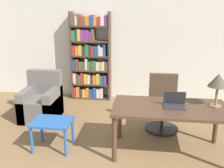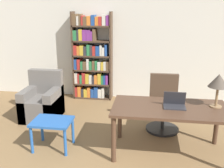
# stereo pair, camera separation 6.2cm
# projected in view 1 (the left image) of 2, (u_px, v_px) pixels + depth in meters

# --- Properties ---
(wall_back) EXTENTS (8.00, 0.06, 2.70)m
(wall_back) POSITION_uv_depth(u_px,v_px,m) (126.00, 41.00, 6.01)
(wall_back) COLOR silver
(wall_back) RESTS_ON ground_plane
(desk) EXTENTS (1.65, 0.85, 0.73)m
(desk) POSITION_uv_depth(u_px,v_px,m) (170.00, 113.00, 3.80)
(desk) COLOR #4C3323
(desk) RESTS_ON ground_plane
(laptop) EXTENTS (0.31, 0.21, 0.22)m
(laptop) POSITION_uv_depth(u_px,v_px,m) (175.00, 103.00, 3.77)
(laptop) COLOR #2D2D33
(laptop) RESTS_ON desk
(table_lamp) EXTENTS (0.28, 0.28, 0.49)m
(table_lamp) POSITION_uv_depth(u_px,v_px,m) (218.00, 81.00, 3.69)
(table_lamp) COLOR olive
(table_lamp) RESTS_ON desk
(office_chair) EXTENTS (0.58, 0.58, 0.98)m
(office_chair) POSITION_uv_depth(u_px,v_px,m) (163.00, 106.00, 4.64)
(office_chair) COLOR black
(office_chair) RESTS_ON ground_plane
(side_table_blue) EXTENTS (0.59, 0.46, 0.46)m
(side_table_blue) POSITION_uv_depth(u_px,v_px,m) (52.00, 125.00, 3.96)
(side_table_blue) COLOR #2356A3
(side_table_blue) RESTS_ON ground_plane
(armchair) EXTENTS (0.67, 0.73, 0.91)m
(armchair) POSITION_uv_depth(u_px,v_px,m) (41.00, 103.00, 5.10)
(armchair) COLOR #66605B
(armchair) RESTS_ON ground_plane
(bookshelf) EXTENTS (0.90, 0.28, 2.01)m
(bookshelf) POSITION_uv_depth(u_px,v_px,m) (90.00, 59.00, 6.04)
(bookshelf) COLOR #4C3828
(bookshelf) RESTS_ON ground_plane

